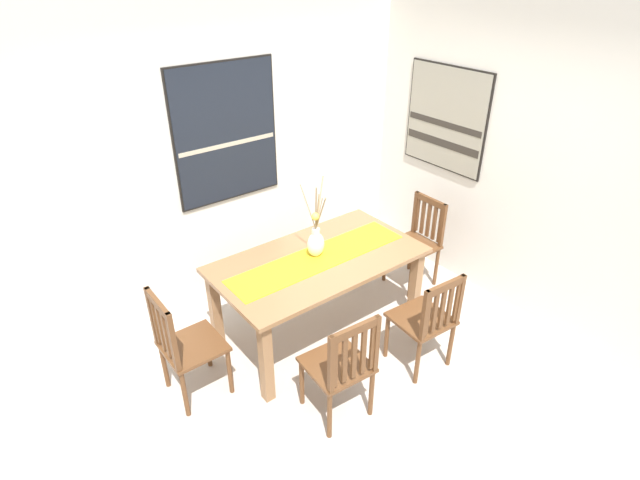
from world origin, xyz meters
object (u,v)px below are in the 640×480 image
at_px(dining_table, 318,269).
at_px(chair_1, 342,365).
at_px(chair_2, 417,240).
at_px(chair_3, 184,344).
at_px(centerpiece_vase, 316,241).
at_px(chair_0, 427,319).
at_px(painting_on_back_wall, 226,134).
at_px(painting_on_side_wall, 446,119).

bearing_deg(dining_table, chair_1, -117.90).
distance_m(chair_2, chair_3, 2.46).
height_order(centerpiece_vase, chair_2, centerpiece_vase).
xyz_separation_m(chair_1, chair_3, (-0.77, 0.85, 0.00)).
distance_m(dining_table, chair_1, 0.97).
bearing_deg(dining_table, centerpiece_vase, 83.71).
relative_size(chair_0, painting_on_back_wall, 0.73).
height_order(chair_1, painting_on_side_wall, painting_on_side_wall).
height_order(centerpiece_vase, painting_on_side_wall, painting_on_side_wall).
bearing_deg(chair_0, painting_on_back_wall, 107.85).
height_order(chair_1, chair_2, chair_1).
height_order(centerpiece_vase, chair_1, centerpiece_vase).
distance_m(chair_2, painting_on_back_wall, 2.08).
xyz_separation_m(centerpiece_vase, painting_on_side_wall, (1.66, 0.15, 0.67)).
height_order(chair_0, chair_3, chair_3).
distance_m(chair_2, painting_on_side_wall, 1.19).
bearing_deg(chair_3, painting_on_back_wall, 45.33).
bearing_deg(centerpiece_vase, dining_table, -96.29).
height_order(centerpiece_vase, painting_on_back_wall, painting_on_back_wall).
height_order(dining_table, chair_2, chair_2).
bearing_deg(painting_on_side_wall, painting_on_back_wall, 156.12).
xyz_separation_m(centerpiece_vase, painting_on_back_wall, (-0.21, 0.98, 0.69)).
xyz_separation_m(dining_table, centerpiece_vase, (0.00, 0.04, 0.25)).
xyz_separation_m(chair_0, chair_2, (0.85, 0.88, 0.00)).
distance_m(centerpiece_vase, chair_1, 1.08).
distance_m(dining_table, chair_3, 1.23).
height_order(chair_3, painting_on_side_wall, painting_on_side_wall).
xyz_separation_m(centerpiece_vase, chair_1, (-0.45, -0.89, -0.42)).
relative_size(dining_table, chair_0, 1.95).
bearing_deg(chair_3, chair_0, -28.26).
bearing_deg(dining_table, chair_2, 0.95).
distance_m(dining_table, painting_on_back_wall, 1.40).
bearing_deg(chair_3, painting_on_side_wall, 3.71).
bearing_deg(chair_0, centerpiece_vase, 113.62).
bearing_deg(centerpiece_vase, chair_2, -0.91).
bearing_deg(chair_3, centerpiece_vase, 1.59).
distance_m(centerpiece_vase, painting_on_side_wall, 1.80).
distance_m(chair_3, painting_on_back_wall, 1.81).
xyz_separation_m(centerpiece_vase, chair_3, (-1.22, -0.03, -0.41)).
bearing_deg(painting_on_side_wall, chair_2, -157.93).
bearing_deg(chair_2, chair_1, -152.86).
bearing_deg(centerpiece_vase, painting_on_back_wall, 102.21).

